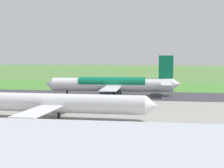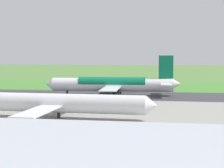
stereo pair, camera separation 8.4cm
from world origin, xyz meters
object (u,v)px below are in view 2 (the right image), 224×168
Objects in this scene: airliner_main at (113,84)px; no_stopping_sign at (89,84)px; airliner_parked_mid at (57,103)px; traffic_cone_orange at (79,87)px; service_truck_baggage at (129,101)px.

airliner_main is 38.91m from no_stopping_sign.
airliner_main is 53.89m from airliner_parked_mid.
traffic_cone_orange is (4.39, 4.72, -1.19)m from no_stopping_sign.
no_stopping_sign is at bearing -82.56° from airliner_parked_mid.
no_stopping_sign is 4.48× the size of traffic_cone_orange.
traffic_cone_orange is at bearing -61.08° from service_truck_baggage.
no_stopping_sign is 6.56m from traffic_cone_orange.
airliner_parked_mid reaches higher than service_truck_baggage.
airliner_parked_mid is 20.38× the size of no_stopping_sign.
airliner_main is at bearing 116.57° from no_stopping_sign.
airliner_parked_mid is at bearing 60.20° from service_truck_baggage.
no_stopping_sign is at bearing -63.43° from airliner_main.
airliner_parked_mid is 91.27× the size of traffic_cone_orange.
airliner_main is at bearing -96.22° from airliner_parked_mid.
service_truck_baggage is at bearing 109.71° from airliner_main.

